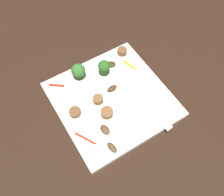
{
  "coord_description": "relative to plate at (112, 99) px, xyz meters",
  "views": [
    {
      "loc": [
        0.28,
        -0.17,
        0.57
      ],
      "look_at": [
        0.0,
        0.0,
        0.01
      ],
      "focal_mm": 40.71,
      "sensor_mm": 36.0,
      "label": 1
    }
  ],
  "objects": [
    {
      "name": "sausage_slice_1",
      "position": [
        0.03,
        -0.03,
        0.01
      ],
      "size": [
        0.04,
        0.04,
        0.01
      ],
      "primitive_type": "cylinder",
      "rotation": [
        0.0,
        0.0,
        2.86
      ],
      "color": "brown",
      "rests_on": "plate"
    },
    {
      "name": "sausage_slice_3",
      "position": [
        -0.01,
        -0.1,
        0.01
      ],
      "size": [
        0.03,
        0.03,
        0.01
      ],
      "primitive_type": "cylinder",
      "rotation": [
        0.0,
        0.0,
        1.43
      ],
      "color": "brown",
      "rests_on": "plate"
    },
    {
      "name": "mushroom_2",
      "position": [
        -0.09,
        0.05,
        0.01
      ],
      "size": [
        0.03,
        0.03,
        0.01
      ],
      "primitive_type": "ellipsoid",
      "rotation": [
        0.0,
        0.0,
        0.8
      ],
      "color": "#422B19",
      "rests_on": "plate"
    },
    {
      "name": "pepper_strip_1",
      "position": [
        -0.06,
        0.1,
        0.01
      ],
      "size": [
        0.04,
        0.02,
        0.0
      ],
      "primitive_type": "cube",
      "rotation": [
        0.0,
        0.0,
        0.31
      ],
      "color": "yellow",
      "rests_on": "plate"
    },
    {
      "name": "fork",
      "position": [
        0.07,
        0.06,
        0.01
      ],
      "size": [
        0.18,
        0.03,
        0.0
      ],
      "rotation": [
        0.0,
        0.0,
        0.12
      ],
      "color": "silver",
      "rests_on": "plate"
    },
    {
      "name": "broccoli_floret_1",
      "position": [
        -0.1,
        -0.04,
        0.04
      ],
      "size": [
        0.04,
        0.04,
        0.05
      ],
      "color": "#408630",
      "rests_on": "plate"
    },
    {
      "name": "mushroom_0",
      "position": [
        -0.02,
        0.01,
        0.01
      ],
      "size": [
        0.02,
        0.03,
        0.01
      ],
      "primitive_type": "ellipsoid",
      "rotation": [
        0.0,
        0.0,
        4.79
      ],
      "color": "#4C331E",
      "rests_on": "plate"
    },
    {
      "name": "broccoli_floret_0",
      "position": [
        -0.07,
        0.02,
        0.04
      ],
      "size": [
        0.03,
        0.03,
        0.05
      ],
      "color": "#347525",
      "rests_on": "plate"
    },
    {
      "name": "mushroom_1",
      "position": [
        0.07,
        -0.06,
        0.01
      ],
      "size": [
        0.03,
        0.02,
        0.01
      ],
      "primitive_type": "ellipsoid",
      "rotation": [
        0.0,
        0.0,
        0.1
      ],
      "color": "brown",
      "rests_on": "plate"
    },
    {
      "name": "sausage_slice_2",
      "position": [
        -0.11,
        0.1,
        0.01
      ],
      "size": [
        0.03,
        0.03,
        0.02
      ],
      "primitive_type": "cylinder",
      "rotation": [
        0.0,
        0.0,
        0.26
      ],
      "color": "brown",
      "rests_on": "plate"
    },
    {
      "name": "ground_plane",
      "position": [
        0.0,
        0.0,
        -0.01
      ],
      "size": [
        1.4,
        1.4,
        0.0
      ],
      "primitive_type": "plane",
      "color": "black"
    },
    {
      "name": "plate",
      "position": [
        0.0,
        0.0,
        0.0
      ],
      "size": [
        0.27,
        0.27,
        0.01
      ],
      "primitive_type": "cube",
      "color": "white",
      "rests_on": "ground_plane"
    },
    {
      "name": "sausage_slice_0",
      "position": [
        -0.01,
        -0.03,
        0.01
      ],
      "size": [
        0.04,
        0.04,
        0.02
      ],
      "primitive_type": "cylinder",
      "rotation": [
        0.0,
        0.0,
        1.0
      ],
      "color": "brown",
      "rests_on": "plate"
    },
    {
      "name": "pepper_strip_2",
      "position": [
        -0.11,
        -0.1,
        0.01
      ],
      "size": [
        0.03,
        0.03,
        0.0
      ],
      "primitive_type": "cube",
      "rotation": [
        0.0,
        0.0,
        4.07
      ],
      "color": "red",
      "rests_on": "plate"
    },
    {
      "name": "mushroom_3",
      "position": [
        0.11,
        -0.07,
        0.01
      ],
      "size": [
        0.03,
        0.02,
        0.01
      ],
      "primitive_type": "ellipsoid",
      "rotation": [
        0.0,
        0.0,
        3.3
      ],
      "color": "brown",
      "rests_on": "plate"
    },
    {
      "name": "pepper_strip_0",
      "position": [
        0.06,
        -0.11,
        0.01
      ],
      "size": [
        0.05,
        0.03,
        0.0
      ],
      "primitive_type": "cube",
      "rotation": [
        0.0,
        0.0,
        3.66
      ],
      "color": "red",
      "rests_on": "plate"
    }
  ]
}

